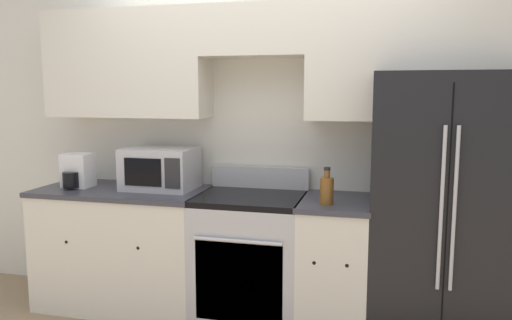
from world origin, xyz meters
name	(u,v)px	position (x,y,z in m)	size (l,w,h in m)	color
wall_back	(266,107)	(0.00, 0.59, 1.50)	(8.00, 0.39, 2.60)	silver
lower_cabinets_left	(124,247)	(-1.03, 0.31, 0.45)	(1.26, 0.64, 0.90)	silver
lower_cabinets_right	(335,265)	(0.55, 0.31, 0.45)	(0.47, 0.64, 0.90)	silver
oven_range	(250,257)	(-0.04, 0.31, 0.46)	(0.74, 0.65, 1.06)	#B7B7BC
refrigerator	(440,208)	(1.21, 0.37, 0.87)	(0.87, 0.78, 1.74)	black
microwave	(160,168)	(-0.75, 0.38, 1.06)	(0.51, 0.39, 0.30)	#B7B7BC
bottle	(327,190)	(0.50, 0.17, 1.00)	(0.09, 0.09, 0.24)	brown
paper_towel_holder	(77,172)	(-1.38, 0.28, 1.02)	(0.21, 0.24, 0.25)	white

